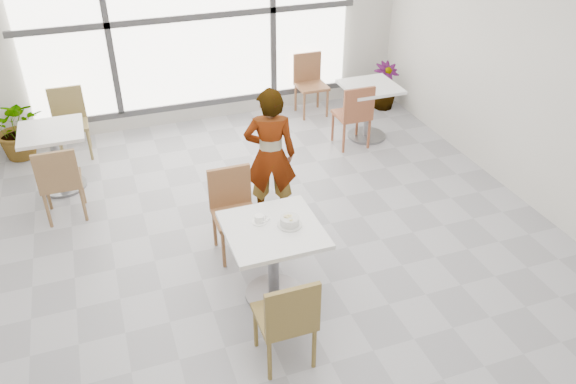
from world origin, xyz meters
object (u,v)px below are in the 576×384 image
object	(u,v)px
bg_chair_left_near	(60,179)
bg_chair_right_near	(355,112)
chair_far	(233,206)
chair_near	(288,317)
plant_right	(385,86)
oatmeal_bowl	(290,221)
bg_chair_right_far	(310,80)
person	(270,155)
bg_chair_left_far	(69,118)
main_table	(273,249)
coffee_cup	(259,219)
bg_table_left	(55,151)
bg_table_right	(369,104)
plant_left	(18,128)

from	to	relation	value
bg_chair_left_near	bg_chair_right_near	distance (m)	3.64
chair_far	chair_near	bearing A→B (deg)	-90.15
chair_far	plant_right	bearing A→B (deg)	40.61
oatmeal_bowl	bg_chair_right_far	bearing A→B (deg)	66.06
person	bg_chair_left_far	world-z (taller)	person
person	main_table	bearing A→B (deg)	88.69
chair_far	plant_right	world-z (taller)	chair_far
coffee_cup	chair_near	bearing A→B (deg)	-94.19
chair_near	chair_far	bearing A→B (deg)	-90.15
bg_table_left	bg_chair_right_near	distance (m)	3.66
person	bg_table_right	bearing A→B (deg)	-127.64
chair_far	bg_chair_left_far	xyz separation A→B (m)	(-1.43, 2.64, 0.00)
person	bg_chair_right_far	xyz separation A→B (m)	(1.38, 2.40, -0.24)
person	plant_left	xyz separation A→B (m)	(-2.59, 2.33, -0.33)
coffee_cup	bg_chair_left_far	size ratio (longest dim) A/B	0.18
main_table	oatmeal_bowl	xyz separation A→B (m)	(0.15, -0.01, 0.27)
bg_chair_right_far	bg_table_right	bearing A→B (deg)	-67.28
coffee_cup	bg_table_left	xyz separation A→B (m)	(-1.67, 2.48, -0.29)
bg_table_left	bg_chair_left_near	distance (m)	0.71
main_table	bg_chair_left_far	distance (m)	3.78
main_table	plant_right	world-z (taller)	main_table
oatmeal_bowl	bg_table_left	xyz separation A→B (m)	(-1.90, 2.61, -0.31)
oatmeal_bowl	bg_table_right	size ratio (longest dim) A/B	0.28
chair_near	person	size ratio (longest dim) A/B	0.59
bg_table_left	bg_chair_right_near	bearing A→B (deg)	-3.51
chair_far	bg_chair_right_near	world-z (taller)	same
bg_chair_left_near	bg_chair_right_far	world-z (taller)	same
person	bg_chair_right_near	world-z (taller)	person
oatmeal_bowl	plant_right	bearing A→B (deg)	51.26
main_table	chair_near	world-z (taller)	chair_near
bg_table_right	bg_chair_left_near	size ratio (longest dim) A/B	0.86
bg_chair_right_near	plant_left	world-z (taller)	bg_chair_right_near
plant_right	chair_far	bearing A→B (deg)	-139.39
bg_chair_left_far	bg_chair_right_far	size ratio (longest dim) A/B	1.00
oatmeal_bowl	plant_left	distance (m)	4.30
chair_near	oatmeal_bowl	bearing A→B (deg)	-110.74
bg_chair_left_far	bg_chair_left_near	bearing A→B (deg)	-95.20
chair_far	bg_chair_left_near	world-z (taller)	same
chair_near	bg_table_right	world-z (taller)	chair_near
bg_chair_left_far	plant_left	xyz separation A→B (m)	(-0.63, 0.13, -0.10)
main_table	person	size ratio (longest dim) A/B	0.54
main_table	plant_left	distance (m)	4.20
chair_near	plant_left	bearing A→B (deg)	-64.66
chair_near	chair_far	distance (m)	1.59
oatmeal_bowl	coffee_cup	bearing A→B (deg)	149.92
chair_near	bg_chair_right_far	distance (m)	4.81
oatmeal_bowl	bg_chair_right_far	size ratio (longest dim) A/B	0.24
bg_table_left	bg_table_right	bearing A→B (deg)	-0.21
person	bg_chair_left_near	xyz separation A→B (m)	(-2.10, 0.66, -0.24)
bg_table_left	plant_left	bearing A→B (deg)	115.02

